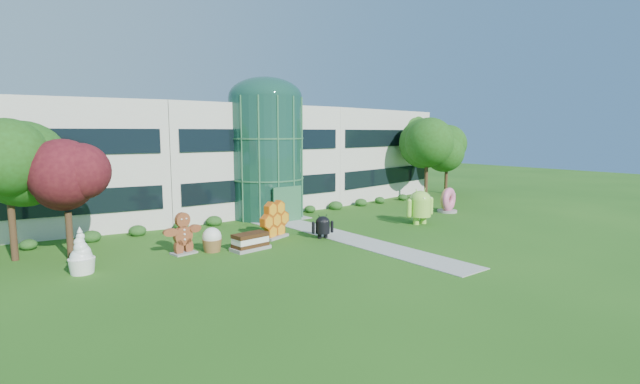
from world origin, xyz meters
TOP-DOWN VIEW (x-y plane):
  - ground at (0.00, 0.00)m, footprint 140.00×140.00m
  - building at (0.00, 18.00)m, footprint 46.00×15.00m
  - atrium at (0.00, 12.00)m, footprint 6.00×6.00m
  - walkway at (0.00, 2.00)m, footprint 2.40×20.00m
  - tree_red at (-15.50, 7.50)m, footprint 4.00×4.00m
  - trees_backdrop at (0.00, 13.00)m, footprint 52.00×8.00m
  - android_green at (7.57, 2.01)m, footprint 2.87×2.10m
  - android_black at (-1.33, 2.78)m, footprint 1.83×1.56m
  - donut at (13.58, 3.98)m, footprint 2.31×1.48m
  - gingerbread at (-10.13, 4.66)m, footprint 2.80×1.44m
  - ice_cream_sandwich at (-6.62, 3.07)m, footprint 2.42×1.40m
  - honeycomb at (-3.75, 4.86)m, footprint 3.04×1.94m
  - froyo at (-15.58, 4.13)m, footprint 1.39×1.39m
  - cupcake at (-8.60, 4.12)m, footprint 1.41×1.41m

SIDE VIEW (x-z plane):
  - ground at x=0.00m, z-range 0.00..0.00m
  - walkway at x=0.00m, z-range 0.00..0.04m
  - ice_cream_sandwich at x=-6.62m, z-range 0.00..1.03m
  - cupcake at x=-8.60m, z-range 0.00..1.45m
  - android_black at x=-1.33m, z-range 0.00..1.76m
  - donut at x=13.58m, z-range 0.00..2.22m
  - honeycomb at x=-3.75m, z-range 0.00..2.25m
  - froyo at x=-15.58m, z-range 0.00..2.34m
  - gingerbread at x=-10.13m, z-range 0.00..2.47m
  - android_green at x=7.57m, z-range 0.00..3.03m
  - tree_red at x=-15.50m, z-range 0.00..6.00m
  - trees_backdrop at x=0.00m, z-range 0.00..8.40m
  - building at x=0.00m, z-range 0.00..9.30m
  - atrium at x=0.00m, z-range 0.00..9.80m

